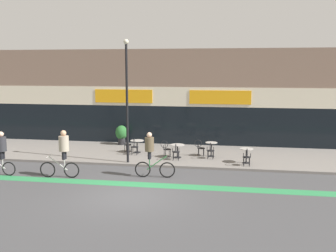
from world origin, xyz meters
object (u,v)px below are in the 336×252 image
(cafe_chair_1_side, at_px, (166,148))
(lamp_post, at_px, (127,94))
(cafe_chair_0_side, at_px, (126,143))
(cyclist_1, at_px, (63,151))
(bistro_table_3, at_px, (246,153))
(cafe_chair_2_side, at_px, (200,147))
(bistro_table_1, at_px, (177,148))
(cyclist_0, at_px, (151,153))
(cafe_chair_0_near, at_px, (134,146))
(cyclist_2, at_px, (1,150))
(cafe_chair_3_near, at_px, (247,156))
(cafe_chair_1_near, at_px, (176,151))
(bistro_table_0, at_px, (137,144))
(cafe_chair_2_near, at_px, (211,149))
(bistro_table_2, at_px, (211,147))
(planter_pot, at_px, (121,134))

(cafe_chair_1_side, xyz_separation_m, lamp_post, (-1.73, -1.45, 2.99))
(cafe_chair_0_side, bearing_deg, cyclist_1, -102.02)
(bistro_table_3, bearing_deg, cafe_chair_2_side, 153.34)
(bistro_table_1, distance_m, cyclist_0, 3.66)
(bistro_table_3, distance_m, cafe_chair_0_near, 6.12)
(bistro_table_3, height_order, cyclist_2, cyclist_2)
(cafe_chair_3_near, bearing_deg, cafe_chair_0_near, 73.31)
(cafe_chair_1_near, height_order, lamp_post, lamp_post)
(bistro_table_1, height_order, cafe_chair_1_side, cafe_chair_1_side)
(cafe_chair_2_side, distance_m, cyclist_0, 4.58)
(bistro_table_3, bearing_deg, lamp_post, -172.27)
(bistro_table_0, relative_size, cafe_chair_3_near, 0.86)
(bistro_table_1, xyz_separation_m, cafe_chair_2_near, (1.77, -0.03, 0.00))
(bistro_table_2, relative_size, cyclist_2, 0.38)
(bistro_table_1, xyz_separation_m, cyclist_0, (-0.69, -3.56, 0.51))
(bistro_table_1, bearing_deg, cafe_chair_2_side, 27.68)
(bistro_table_0, height_order, cafe_chair_3_near, cafe_chair_3_near)
(bistro_table_2, bearing_deg, cafe_chair_0_near, -175.31)
(bistro_table_0, xyz_separation_m, cafe_chair_0_side, (-0.63, 0.01, 0.01))
(cafe_chair_3_near, bearing_deg, bistro_table_2, 42.05)
(cafe_chair_1_near, bearing_deg, bistro_table_1, -2.91)
(cafe_chair_0_near, height_order, cafe_chair_2_side, same)
(bistro_table_1, height_order, cyclist_1, cyclist_1)
(cafe_chair_0_side, height_order, cafe_chair_3_near, same)
(cafe_chair_2_near, height_order, cyclist_1, cyclist_1)
(cafe_chair_2_near, bearing_deg, cafe_chair_1_side, 93.10)
(bistro_table_1, relative_size, cafe_chair_0_side, 0.84)
(bistro_table_0, bearing_deg, lamp_post, -87.84)
(bistro_table_2, relative_size, cafe_chair_2_near, 0.86)
(bistro_table_2, relative_size, cafe_chair_3_near, 0.86)
(bistro_table_2, height_order, cafe_chair_1_side, cafe_chair_1_side)
(cafe_chair_0_side, distance_m, cafe_chair_1_side, 2.60)
(bistro_table_0, xyz_separation_m, bistro_table_1, (2.45, -0.88, 0.00))
(cafe_chair_2_near, bearing_deg, bistro_table_2, 3.42)
(cafe_chair_2_side, bearing_deg, cyclist_0, -112.13)
(cyclist_0, bearing_deg, cafe_chair_1_side, 84.03)
(cafe_chair_0_near, distance_m, cafe_chair_3_near, 6.25)
(cafe_chair_1_side, relative_size, lamp_post, 0.15)
(cafe_chair_3_near, relative_size, cyclist_0, 0.44)
(planter_pot, bearing_deg, cafe_chair_2_side, -25.35)
(bistro_table_1, bearing_deg, bistro_table_2, 18.69)
(cafe_chair_1_side, distance_m, cyclist_1, 5.86)
(cafe_chair_1_near, distance_m, cafe_chair_1_side, 0.89)
(bistro_table_0, bearing_deg, bistro_table_1, -19.78)
(cafe_chair_1_near, bearing_deg, bistro_table_3, -93.46)
(cafe_chair_1_side, height_order, cafe_chair_3_near, same)
(cyclist_0, bearing_deg, cafe_chair_0_near, 109.76)
(cafe_chair_0_side, height_order, cafe_chair_1_near, same)
(bistro_table_2, xyz_separation_m, cafe_chair_1_near, (-1.77, -1.23, -0.03))
(cafe_chair_0_near, bearing_deg, lamp_post, -178.35)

